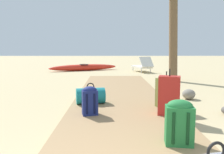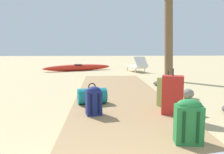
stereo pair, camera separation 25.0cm
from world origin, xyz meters
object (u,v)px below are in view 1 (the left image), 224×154
at_px(suitcase_olive, 166,93).
at_px(suitcase_red, 169,96).
at_px(backpack_navy, 90,100).
at_px(backpack_green, 179,121).
at_px(lounge_chair, 143,66).
at_px(kayak, 84,67).
at_px(duffel_bag_teal, 91,96).

xyz_separation_m(suitcase_olive, suitcase_red, (-0.08, -0.55, 0.06)).
relative_size(backpack_navy, backpack_green, 0.90).
height_order(suitcase_olive, lounge_chair, suitcase_olive).
bearing_deg(backpack_green, backpack_navy, 132.70).
relative_size(backpack_navy, suitcase_red, 0.62).
xyz_separation_m(backpack_navy, suitcase_red, (1.39, -0.02, 0.08)).
bearing_deg(backpack_navy, suitcase_red, -0.72).
relative_size(suitcase_red, kayak, 0.22).
distance_m(suitcase_olive, lounge_chair, 7.38).
xyz_separation_m(duffel_bag_teal, backpack_green, (1.25, -2.13, 0.13)).
xyz_separation_m(backpack_green, suitcase_red, (0.19, 1.28, 0.05)).
height_order(backpack_navy, kayak, backpack_navy).
bearing_deg(lounge_chair, duffel_bag_teal, -106.38).
bearing_deg(duffel_bag_teal, kayak, 97.27).
bearing_deg(suitcase_red, backpack_green, -98.58).
xyz_separation_m(suitcase_olive, lounge_chair, (0.55, 7.35, -0.04)).
bearing_deg(kayak, backpack_green, -77.27).
bearing_deg(duffel_bag_teal, lounge_chair, 73.62).
distance_m(backpack_navy, kayak, 8.76).
distance_m(backpack_navy, suitcase_olive, 1.56).
bearing_deg(suitcase_red, duffel_bag_teal, 149.60).
distance_m(duffel_bag_teal, suitcase_olive, 1.56).
bearing_deg(lounge_chair, suitcase_red, -94.54).
bearing_deg(backpack_green, suitcase_olive, 81.57).
distance_m(suitcase_olive, kayak, 8.54).
bearing_deg(backpack_navy, backpack_green, -47.30).
distance_m(duffel_bag_teal, suitcase_red, 1.69).
height_order(suitcase_olive, backpack_green, suitcase_olive).
xyz_separation_m(suitcase_red, lounge_chair, (0.63, 7.90, -0.10)).
bearing_deg(duffel_bag_teal, suitcase_olive, -11.11).
bearing_deg(backpack_green, duffel_bag_teal, 120.47).
xyz_separation_m(lounge_chair, kayak, (-3.08, 0.80, -0.16)).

